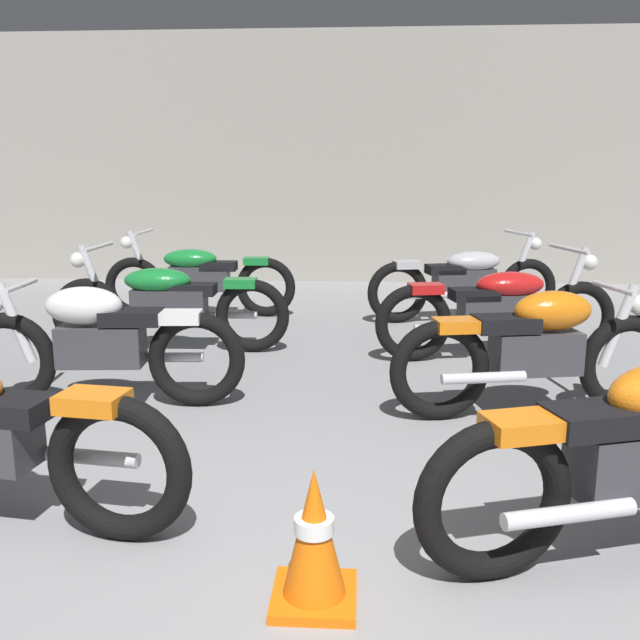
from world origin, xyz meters
TOP-DOWN VIEW (x-y plane):
  - back_wall at (0.00, 8.25)m, footprint 12.92×0.24m
  - motorcycle_left_row_1 at (-1.49, 2.40)m, footprint 1.97×0.50m
  - motorcycle_left_row_2 at (-1.45, 3.92)m, footprint 2.17×0.68m
  - motorcycle_left_row_3 at (-1.55, 5.49)m, footprint 2.17×0.68m
  - motorcycle_right_row_1 at (1.46, 2.40)m, footprint 1.96×0.62m
  - motorcycle_right_row_2 at (1.50, 3.85)m, footprint 2.15×0.76m
  - motorcycle_right_row_3 at (1.43, 5.44)m, footprint 2.14×0.81m
  - traffic_cone at (0.14, 0.28)m, footprint 0.32×0.32m

SIDE VIEW (x-z plane):
  - traffic_cone at x=0.14m, z-range -0.01..0.53m
  - motorcycle_left_row_2 at x=-1.45m, z-range -0.04..0.94m
  - motorcycle_left_row_3 at x=-1.55m, z-range -0.04..0.94m
  - motorcycle_right_row_2 at x=1.50m, z-range -0.04..0.94m
  - motorcycle_right_row_3 at x=1.43m, z-range -0.04..0.94m
  - motorcycle_left_row_1 at x=-1.49m, z-range 0.02..0.90m
  - motorcycle_right_row_1 at x=1.46m, z-range 0.02..0.90m
  - back_wall at x=0.00m, z-range 0.00..3.60m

